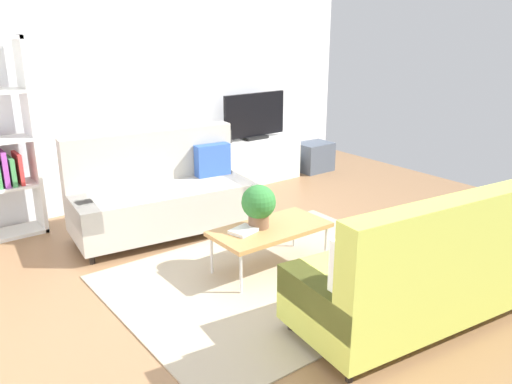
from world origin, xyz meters
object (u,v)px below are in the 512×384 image
object	(u,v)px
tv	(254,117)
couch_green	(418,273)
tv_console	(254,160)
vase_0	(217,138)
table_book_0	(244,231)
storage_trunk	(314,157)
potted_plant	(259,204)
bottle_0	(230,136)
couch_beige	(161,194)
coffee_table	(270,230)

from	to	relation	value
tv	couch_green	bearing A→B (deg)	-108.96
tv_console	vase_0	bearing A→B (deg)	175.07
tv	table_book_0	world-z (taller)	tv
tv_console	storage_trunk	world-z (taller)	tv_console
table_book_0	couch_green	bearing A→B (deg)	-69.63
potted_plant	bottle_0	distance (m)	2.53
couch_green	bottle_0	size ratio (longest dim) A/B	10.69
vase_0	bottle_0	world-z (taller)	bottle_0
potted_plant	vase_0	world-z (taller)	potted_plant
couch_green	tv_console	distance (m)	3.96
tv_console	potted_plant	world-z (taller)	potted_plant
tv_console	tv	distance (m)	0.63
table_book_0	vase_0	xyz separation A→B (m)	(1.24, 2.32, 0.27)
vase_0	couch_beige	bearing A→B (deg)	-144.80
tv	table_book_0	bearing A→B (deg)	-128.96
coffee_table	storage_trunk	bearing A→B (deg)	39.93
coffee_table	storage_trunk	world-z (taller)	storage_trunk
couch_beige	coffee_table	size ratio (longest dim) A/B	1.80
tv_console	vase_0	size ratio (longest dim) A/B	10.38
tv	bottle_0	size ratio (longest dim) A/B	5.38
couch_beige	tv_console	world-z (taller)	couch_beige
couch_beige	tv	xyz separation A→B (m)	(1.94, 0.89, 0.51)
coffee_table	vase_0	xyz separation A→B (m)	(0.98, 2.37, 0.31)
coffee_table	potted_plant	xyz separation A→B (m)	(-0.09, 0.06, 0.25)
vase_0	bottle_0	xyz separation A→B (m)	(0.14, -0.09, 0.03)
tv_console	table_book_0	world-z (taller)	tv_console
couch_green	storage_trunk	size ratio (longest dim) A/B	3.82
table_book_0	vase_0	distance (m)	2.65
couch_green	table_book_0	size ratio (longest dim) A/B	8.28
vase_0	storage_trunk	bearing A→B (deg)	-5.10
storage_trunk	vase_0	world-z (taller)	vase_0
coffee_table	couch_beige	bearing A→B (deg)	104.94
couch_beige	storage_trunk	size ratio (longest dim) A/B	3.82
potted_plant	table_book_0	bearing A→B (deg)	-175.07
storage_trunk	table_book_0	distance (m)	3.65
tv	vase_0	bearing A→B (deg)	173.12
couch_green	potted_plant	distance (m)	1.54
storage_trunk	table_book_0	bearing A→B (deg)	-143.35
couch_beige	tv	bearing A→B (deg)	-148.69
couch_green	coffee_table	world-z (taller)	couch_green
potted_plant	bottle_0	world-z (taller)	same
tv	potted_plant	bearing A→B (deg)	-126.27
tv_console	table_book_0	distance (m)	2.92
tv	bottle_0	distance (m)	0.49
tv	vase_0	distance (m)	0.63
couch_green	tv_console	xyz separation A→B (m)	(1.28, 3.74, -0.12)
storage_trunk	couch_beige	bearing A→B (deg)	-165.13
couch_beige	bottle_0	xyz separation A→B (m)	(1.50, 0.87, 0.29)
couch_green	storage_trunk	bearing A→B (deg)	63.66
couch_beige	table_book_0	distance (m)	1.37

